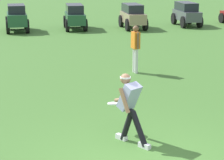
# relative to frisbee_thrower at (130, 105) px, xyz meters

# --- Properties ---
(frisbee_thrower) EXTENTS (0.59, 1.08, 1.41)m
(frisbee_thrower) POSITION_rel_frisbee_thrower_xyz_m (0.00, 0.00, 0.00)
(frisbee_thrower) COLOR black
(frisbee_thrower) RESTS_ON ground_plane
(frisbee_in_flight) EXTENTS (0.26, 0.26, 0.05)m
(frisbee_in_flight) POSITION_rel_frisbee_thrower_xyz_m (-0.19, 0.66, -0.17)
(frisbee_in_flight) COLOR white
(teammate_midfield) EXTENTS (0.24, 0.50, 1.56)m
(teammate_midfield) POSITION_rel_frisbee_thrower_xyz_m (1.64, 5.59, 0.15)
(teammate_midfield) COLOR silver
(teammate_midfield) RESTS_ON ground_plane
(parked_car_slot_c) EXTENTS (1.23, 2.38, 1.40)m
(parked_car_slot_c) POSITION_rel_frisbee_thrower_xyz_m (-2.11, 15.74, -0.05)
(parked_car_slot_c) COLOR #235133
(parked_car_slot_c) RESTS_ON ground_plane
(parked_car_slot_d) EXTENTS (1.24, 2.44, 1.34)m
(parked_car_slot_d) POSITION_rel_frisbee_thrower_xyz_m (1.00, 15.87, -0.07)
(parked_car_slot_d) COLOR #235133
(parked_car_slot_d) RESTS_ON ground_plane
(parked_car_slot_e) EXTENTS (1.18, 2.42, 1.34)m
(parked_car_slot_e) POSITION_rel_frisbee_thrower_xyz_m (4.15, 15.43, -0.07)
(parked_car_slot_e) COLOR #998466
(parked_car_slot_e) RESTS_ON ground_plane
(parked_car_slot_f) EXTENTS (1.21, 2.43, 1.34)m
(parked_car_slot_f) POSITION_rel_frisbee_thrower_xyz_m (7.46, 15.83, -0.07)
(parked_car_slot_f) COLOR #474C51
(parked_car_slot_f) RESTS_ON ground_plane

